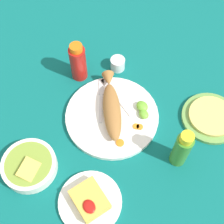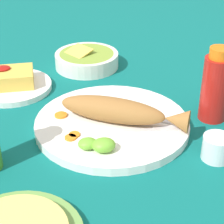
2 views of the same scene
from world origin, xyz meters
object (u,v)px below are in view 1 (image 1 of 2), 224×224
at_px(fork_near, 101,97).
at_px(side_plate_fries, 90,202).
at_px(hot_sauce_bottle_green, 182,149).
at_px(fork_far, 114,94).
at_px(hot_sauce_bottle_red, 77,63).
at_px(tortilla_plate, 210,118).
at_px(fried_fish, 112,107).
at_px(salt_cup, 118,64).
at_px(guacamole_bowl, 29,165).
at_px(main_plate, 112,116).

bearing_deg(fork_near, side_plate_fries, 176.13).
xyz_separation_m(hot_sauce_bottle_green, side_plate_fries, (-0.04, -0.31, -0.07)).
relative_size(fork_far, side_plate_fries, 0.97).
distance_m(hot_sauce_bottle_red, tortilla_plate, 0.51).
relative_size(fried_fish, salt_cup, 4.73).
bearing_deg(fork_far, guacamole_bowl, 102.77).
distance_m(fried_fish, fork_far, 0.07).
xyz_separation_m(main_plate, hot_sauce_bottle_red, (-0.22, -0.00, 0.07)).
distance_m(hot_sauce_bottle_green, guacamole_bowl, 0.47).
distance_m(fried_fish, guacamole_bowl, 0.33).
xyz_separation_m(hot_sauce_bottle_red, hot_sauce_bottle_green, (0.47, 0.09, 0.00)).
distance_m(main_plate, hot_sauce_bottle_red, 0.23).
relative_size(main_plate, fork_far, 1.74).
bearing_deg(tortilla_plate, main_plate, -124.33).
distance_m(main_plate, salt_cup, 0.22).
bearing_deg(fork_near, hot_sauce_bottle_green, -132.15).
bearing_deg(main_plate, side_plate_fries, -45.97).
bearing_deg(hot_sauce_bottle_green, hot_sauce_bottle_red, -168.58).
relative_size(guacamole_bowl, tortilla_plate, 0.86).
distance_m(hot_sauce_bottle_green, side_plate_fries, 0.32).
height_order(hot_sauce_bottle_red, salt_cup, hot_sauce_bottle_red).
height_order(fork_near, tortilla_plate, fork_near).
xyz_separation_m(salt_cup, side_plate_fries, (0.38, -0.36, -0.01)).
relative_size(main_plate, fried_fish, 1.23).
relative_size(main_plate, guacamole_bowl, 1.87).
bearing_deg(main_plate, fried_fish, 152.06).
height_order(fork_near, salt_cup, salt_cup).
bearing_deg(main_plate, tortilla_plate, 55.67).
distance_m(fried_fish, hot_sauce_bottle_red, 0.21).
distance_m(salt_cup, guacamole_bowl, 0.49).
xyz_separation_m(fried_fish, hot_sauce_bottle_red, (-0.21, -0.01, 0.03)).
distance_m(fork_far, tortilla_plate, 0.35).
bearing_deg(main_plate, hot_sauce_bottle_green, 20.27).
xyz_separation_m(hot_sauce_bottle_red, side_plate_fries, (0.43, -0.21, -0.07)).
bearing_deg(fork_near, fried_fish, -145.68).
height_order(hot_sauce_bottle_green, guacamole_bowl, hot_sauce_bottle_green).
relative_size(salt_cup, side_plate_fries, 0.29).
distance_m(main_plate, side_plate_fries, 0.30).
relative_size(fork_near, hot_sauce_bottle_red, 0.99).
bearing_deg(salt_cup, guacamole_bowl, -68.09).
relative_size(fork_far, hot_sauce_bottle_green, 1.08).
bearing_deg(hot_sauce_bottle_red, guacamole_bowl, -53.51).
bearing_deg(fork_far, main_plate, 141.83).
xyz_separation_m(side_plate_fries, tortilla_plate, (-0.02, 0.50, 0.00)).
bearing_deg(side_plate_fries, fried_fish, 135.00).
height_order(fried_fish, guacamole_bowl, fried_fish).
bearing_deg(fork_far, salt_cup, -37.86).
relative_size(hot_sauce_bottle_green, tortilla_plate, 0.85).
distance_m(fried_fish, tortilla_plate, 0.35).
xyz_separation_m(fork_far, hot_sauce_bottle_red, (-0.16, -0.06, 0.06)).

